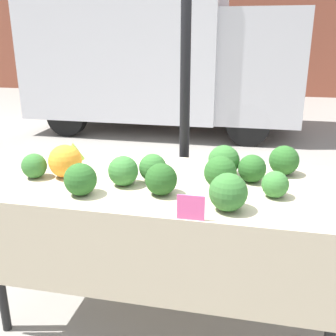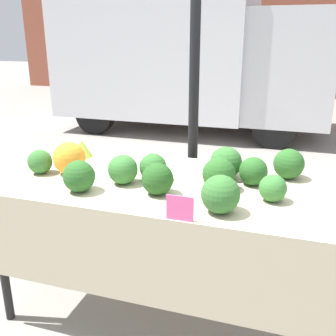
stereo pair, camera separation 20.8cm
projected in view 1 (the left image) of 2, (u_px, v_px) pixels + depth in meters
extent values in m
plane|color=gray|center=(168.00, 304.00, 2.52)|extent=(40.00, 40.00, 0.00)
cube|color=brown|center=(243.00, 0.00, 10.77)|extent=(16.00, 0.60, 5.08)
cylinder|color=black|center=(185.00, 74.00, 2.66)|extent=(0.07, 0.07, 2.78)
cube|color=silver|center=(131.00, 44.00, 6.94)|extent=(3.23, 2.21, 2.39)
cube|color=silver|center=(260.00, 65.00, 6.60)|extent=(1.30, 2.03, 1.72)
cylinder|color=black|center=(248.00, 124.00, 6.05)|extent=(0.66, 0.22, 0.66)
cylinder|color=black|center=(250.00, 105.00, 7.73)|extent=(0.66, 0.22, 0.66)
cylinder|color=black|center=(67.00, 116.00, 6.66)|extent=(0.66, 0.22, 0.66)
cylinder|color=black|center=(105.00, 100.00, 8.34)|extent=(0.66, 0.22, 0.66)
cube|color=beige|center=(168.00, 184.00, 2.25)|extent=(1.88, 0.95, 0.03)
cube|color=beige|center=(148.00, 265.00, 1.90)|extent=(1.88, 0.01, 0.47)
cylinder|color=black|center=(333.00, 314.00, 1.83)|extent=(0.05, 0.05, 0.82)
cylinder|color=black|center=(65.00, 208.00, 2.95)|extent=(0.05, 0.05, 0.82)
cylinder|color=black|center=(311.00, 232.00, 2.60)|extent=(0.05, 0.05, 0.82)
sphere|color=orange|center=(65.00, 161.00, 2.29)|extent=(0.19, 0.19, 0.19)
cone|color=#93B238|center=(73.00, 151.00, 2.63)|extent=(0.14, 0.14, 0.11)
sphere|color=#336B2D|center=(224.00, 161.00, 2.31)|extent=(0.19, 0.19, 0.19)
sphere|color=#285B23|center=(80.00, 179.00, 2.03)|extent=(0.17, 0.17, 0.17)
sphere|color=#336B2D|center=(228.00, 192.00, 1.85)|extent=(0.18, 0.18, 0.18)
sphere|color=#23511E|center=(161.00, 179.00, 2.04)|extent=(0.17, 0.17, 0.17)
sphere|color=#285B23|center=(220.00, 172.00, 2.13)|extent=(0.18, 0.18, 0.18)
sphere|color=#387533|center=(123.00, 171.00, 2.17)|extent=(0.17, 0.17, 0.17)
sphere|color=#387533|center=(275.00, 184.00, 2.01)|extent=(0.14, 0.14, 0.14)
sphere|color=#336B2D|center=(153.00, 168.00, 2.23)|extent=(0.16, 0.16, 0.16)
sphere|color=#285B23|center=(252.00, 169.00, 2.22)|extent=(0.16, 0.16, 0.16)
sphere|color=#336B2D|center=(34.00, 166.00, 2.28)|extent=(0.14, 0.14, 0.14)
sphere|color=#285B23|center=(284.00, 160.00, 2.33)|extent=(0.18, 0.18, 0.18)
cube|color=#F45B9E|center=(191.00, 208.00, 1.76)|extent=(0.13, 0.01, 0.12)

